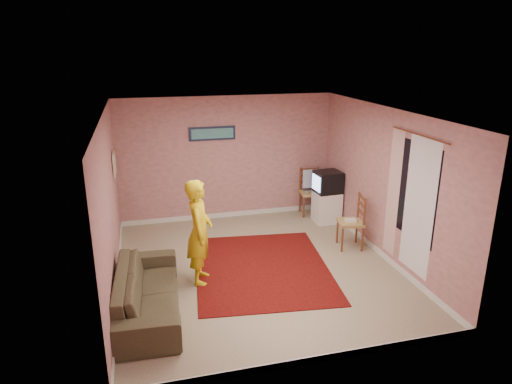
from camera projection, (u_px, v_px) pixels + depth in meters
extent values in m
plane|color=tan|center=(257.00, 268.00, 7.65)|extent=(5.00, 5.00, 0.00)
cube|color=tan|center=(227.00, 158.00, 9.55)|extent=(4.50, 0.02, 2.60)
cube|color=tan|center=(316.00, 264.00, 4.94)|extent=(4.50, 0.02, 2.60)
cube|color=tan|center=(110.00, 207.00, 6.71)|extent=(0.02, 5.00, 2.60)
cube|color=tan|center=(385.00, 184.00, 7.78)|extent=(0.02, 5.00, 2.60)
cube|color=white|center=(257.00, 112.00, 6.85)|extent=(4.50, 5.00, 0.02)
cube|color=silver|center=(228.00, 214.00, 9.92)|extent=(4.50, 0.02, 0.10)
cube|color=silver|center=(311.00, 360.00, 5.34)|extent=(4.50, 0.02, 0.10)
cube|color=silver|center=(118.00, 282.00, 7.09)|extent=(0.02, 5.00, 0.10)
cube|color=silver|center=(378.00, 251.00, 8.17)|extent=(0.02, 5.00, 0.10)
cube|color=black|center=(415.00, 191.00, 6.91)|extent=(0.01, 1.10, 1.50)
cube|color=white|center=(419.00, 207.00, 6.83)|extent=(0.01, 0.75, 2.10)
cube|color=white|center=(393.00, 193.00, 7.47)|extent=(0.01, 0.35, 2.10)
cylinder|color=brown|center=(419.00, 135.00, 6.63)|extent=(0.02, 1.40, 0.02)
cube|color=#121A33|center=(212.00, 133.00, 9.28)|extent=(0.95, 0.03, 0.28)
cube|color=#306C87|center=(212.00, 134.00, 9.26)|extent=(0.86, 0.01, 0.20)
cube|color=beige|center=(114.00, 164.00, 8.11)|extent=(0.03, 0.38, 0.42)
cube|color=#B1BDC1|center=(115.00, 164.00, 8.12)|extent=(0.01, 0.30, 0.34)
cube|color=black|center=(262.00, 268.00, 7.64)|extent=(2.47, 2.95, 0.01)
cube|color=white|center=(327.00, 207.00, 9.57)|extent=(0.51, 0.47, 0.65)
cube|color=black|center=(328.00, 182.00, 9.40)|extent=(0.54, 0.49, 0.45)
cube|color=#8CB2F2|center=(316.00, 183.00, 9.32)|extent=(0.04, 0.37, 0.32)
cube|color=tan|center=(311.00, 193.00, 9.95)|extent=(0.51, 0.49, 0.05)
cube|color=brown|center=(311.00, 181.00, 9.87)|extent=(0.46, 0.10, 0.52)
cube|color=#A9A9AE|center=(311.00, 190.00, 9.93)|extent=(0.39, 0.30, 0.06)
cube|color=#85A2DA|center=(311.00, 179.00, 9.85)|extent=(0.38, 0.05, 0.40)
cube|color=tan|center=(350.00, 223.00, 8.30)|extent=(0.51, 0.53, 0.05)
cube|color=brown|center=(351.00, 209.00, 8.22)|extent=(0.13, 0.45, 0.52)
cube|color=white|center=(351.00, 220.00, 8.28)|extent=(0.22, 0.18, 0.04)
imported|color=#4A432C|center=(148.00, 291.00, 6.32)|extent=(0.95, 2.18, 0.63)
imported|color=gold|center=(199.00, 232.00, 6.99)|extent=(0.52, 0.68, 1.67)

